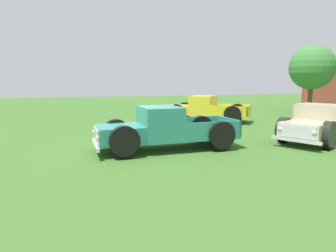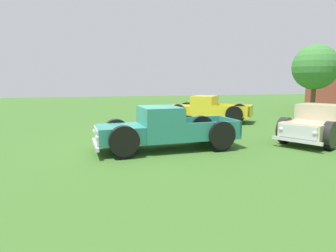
{
  "view_description": "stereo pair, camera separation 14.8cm",
  "coord_description": "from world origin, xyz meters",
  "px_view_note": "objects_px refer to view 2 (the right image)",
  "views": [
    {
      "loc": [
        11.14,
        -2.12,
        2.57
      ],
      "look_at": [
        0.48,
        0.95,
        0.9
      ],
      "focal_mm": 31.94,
      "sensor_mm": 36.0,
      "label": 1
    },
    {
      "loc": [
        11.18,
        -1.98,
        2.57
      ],
      "look_at": [
        0.48,
        0.95,
        0.9
      ],
      "focal_mm": 31.94,
      "sensor_mm": 36.0,
      "label": 2
    }
  ],
  "objects_px": {
    "pickup_truck_behind_right": "(203,109)",
    "pickup_truck_foreground": "(158,130)",
    "oak_tree_west": "(315,67)",
    "pickup_truck_behind_left": "(320,124)"
  },
  "relations": [
    {
      "from": "pickup_truck_foreground",
      "to": "oak_tree_west",
      "type": "xyz_separation_m",
      "value": [
        -9.58,
        15.18,
        2.88
      ]
    },
    {
      "from": "pickup_truck_foreground",
      "to": "oak_tree_west",
      "type": "height_order",
      "value": "oak_tree_west"
    },
    {
      "from": "oak_tree_west",
      "to": "pickup_truck_behind_right",
      "type": "bearing_deg",
      "value": -77.48
    },
    {
      "from": "pickup_truck_foreground",
      "to": "pickup_truck_behind_right",
      "type": "relative_size",
      "value": 1.01
    },
    {
      "from": "pickup_truck_behind_left",
      "to": "oak_tree_west",
      "type": "distance_m",
      "value": 13.13
    },
    {
      "from": "pickup_truck_behind_left",
      "to": "oak_tree_west",
      "type": "height_order",
      "value": "oak_tree_west"
    },
    {
      "from": "pickup_truck_foreground",
      "to": "pickup_truck_behind_left",
      "type": "bearing_deg",
      "value": 87.64
    },
    {
      "from": "pickup_truck_foreground",
      "to": "pickup_truck_behind_left",
      "type": "distance_m",
      "value": 7.02
    },
    {
      "from": "pickup_truck_behind_right",
      "to": "pickup_truck_foreground",
      "type": "bearing_deg",
      "value": -33.16
    },
    {
      "from": "pickup_truck_foreground",
      "to": "pickup_truck_behind_right",
      "type": "distance_m",
      "value": 8.67
    }
  ]
}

